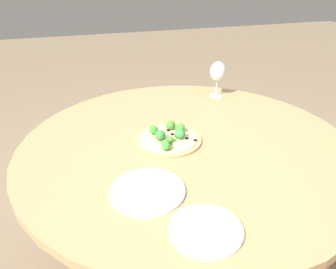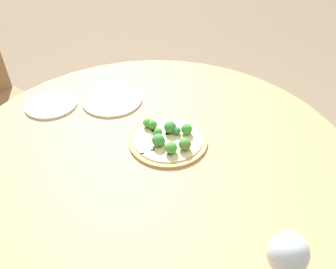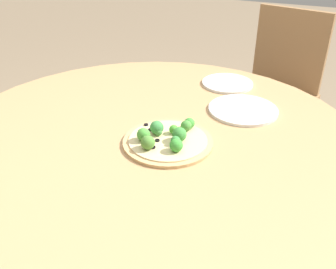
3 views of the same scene
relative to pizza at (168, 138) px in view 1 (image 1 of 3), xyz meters
name	(u,v)px [view 1 (image 1 of 3)]	position (x,y,z in m)	size (l,w,h in m)	color
ground_plane	(183,264)	(0.07, -0.03, -0.73)	(12.00, 12.00, 0.00)	#847056
dining_table	(186,153)	(0.07, -0.03, -0.07)	(1.34, 1.34, 0.71)	tan
pizza	(168,138)	(0.00, 0.00, 0.00)	(0.27, 0.27, 0.06)	tan
wine_glass	(218,72)	(0.39, 0.40, 0.12)	(0.08, 0.08, 0.19)	silver
plate_near	(147,191)	(-0.16, -0.30, -0.01)	(0.24, 0.24, 0.01)	silver
plate_far	(206,230)	(-0.05, -0.51, -0.01)	(0.20, 0.20, 0.01)	silver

